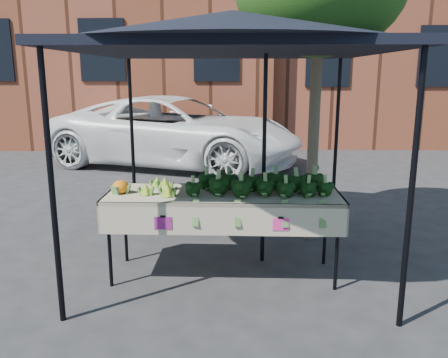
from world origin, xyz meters
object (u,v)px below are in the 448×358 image
canopy (232,141)px  street_tree (316,81)px  vehicle (174,37)px  table (223,234)px

canopy → street_tree: (1.00, 0.69, 0.64)m
vehicle → street_tree: bearing=-135.9°
canopy → table: bearing=-99.9°
canopy → vehicle: vehicle is taller
table → vehicle: 6.56m
canopy → street_tree: size_ratio=0.79×
table → canopy: bearing=80.1°
table → vehicle: bearing=102.1°
street_tree → vehicle: bearing=116.2°
vehicle → street_tree: 5.43m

